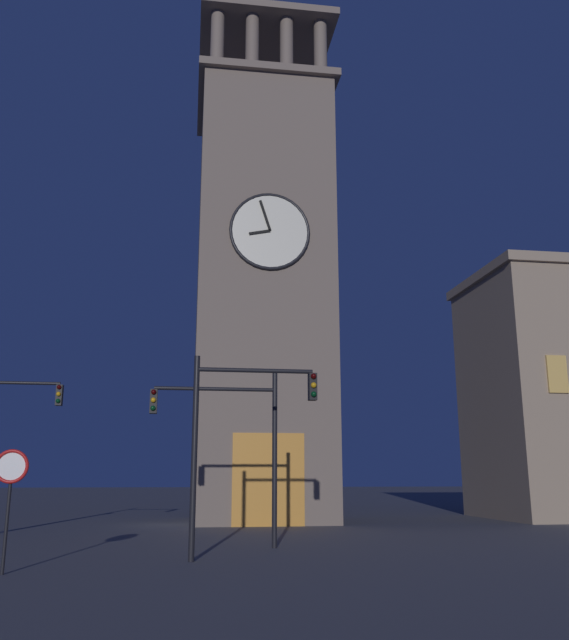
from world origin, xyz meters
The scene contains 5 objects.
ground_plane centered at (0.00, 0.00, 0.00)m, with size 200.00×200.00×0.00m, color #4C4C51.
clocktower centered at (-3.87, -1.99, 11.77)m, with size 7.27×7.37×28.72m.
traffic_signal_near centered at (-1.71, 9.99, 3.57)m, with size 4.00×0.41×5.38m.
traffic_signal_far centered at (-1.63, 12.92, 3.59)m, with size 3.40×0.41×5.35m.
no_horn_sign centered at (3.66, 14.64, 2.14)m, with size 0.78×0.14×2.75m.
Camera 1 is at (-0.37, 30.87, 2.15)m, focal length 36.91 mm.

